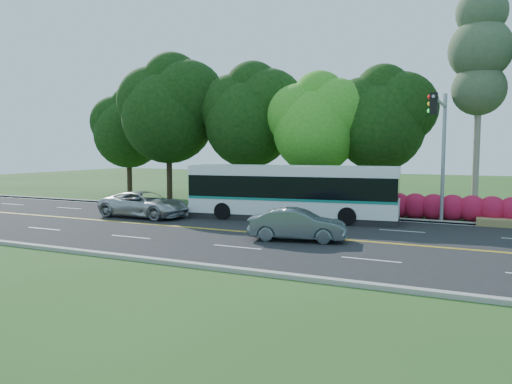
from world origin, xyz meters
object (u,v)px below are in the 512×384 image
at_px(transit_bus, 292,193).
at_px(suv, 145,204).
at_px(traffic_signal, 441,136).
at_px(sedan, 298,225).

height_order(transit_bus, suv, transit_bus).
relative_size(traffic_signal, suv, 1.29).
relative_size(traffic_signal, sedan, 1.65).
bearing_deg(traffic_signal, sedan, -129.16).
bearing_deg(transit_bus, traffic_signal, -2.81).
relative_size(sedan, suv, 0.78).
height_order(traffic_signal, transit_bus, traffic_signal).
bearing_deg(transit_bus, suv, -169.10).
height_order(traffic_signal, sedan, traffic_signal).
relative_size(transit_bus, suv, 2.20).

